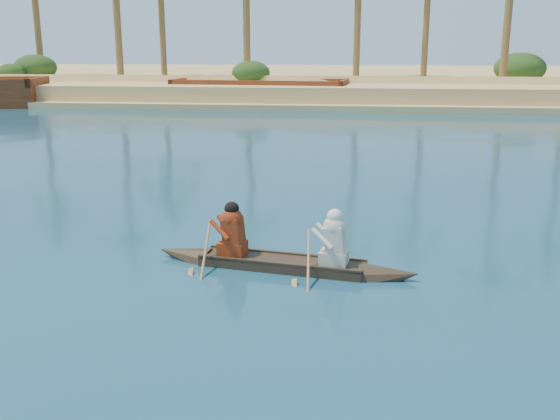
# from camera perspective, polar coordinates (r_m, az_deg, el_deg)

# --- Properties ---
(ground) EXTENTS (160.00, 160.00, 0.00)m
(ground) POSITION_cam_1_polar(r_m,az_deg,el_deg) (14.99, -12.32, 0.55)
(ground) COLOR #0C3550
(ground) RESTS_ON ground
(sandy_embankment) EXTENTS (150.00, 51.00, 1.50)m
(sandy_embankment) POSITION_cam_1_polar(r_m,az_deg,el_deg) (60.88, 2.28, 11.75)
(sandy_embankment) COLOR #DDBA7D
(sandy_embankment) RESTS_ON ground
(shrub_cluster) EXTENTS (100.00, 6.00, 2.40)m
(shrub_cluster) POSITION_cam_1_polar(r_m,az_deg,el_deg) (45.54, 0.70, 11.65)
(shrub_cluster) COLOR #213F16
(shrub_cluster) RESTS_ON ground
(canoe) EXTENTS (4.53, 1.34, 1.24)m
(canoe) POSITION_cam_1_polar(r_m,az_deg,el_deg) (10.33, 0.18, -4.10)
(canoe) COLOR #33271C
(canoe) RESTS_ON ground
(barge_mid) EXTENTS (11.45, 4.64, 1.86)m
(barge_mid) POSITION_cam_1_polar(r_m,az_deg,el_deg) (41.29, -1.84, 10.57)
(barge_mid) COLOR brown
(barge_mid) RESTS_ON ground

